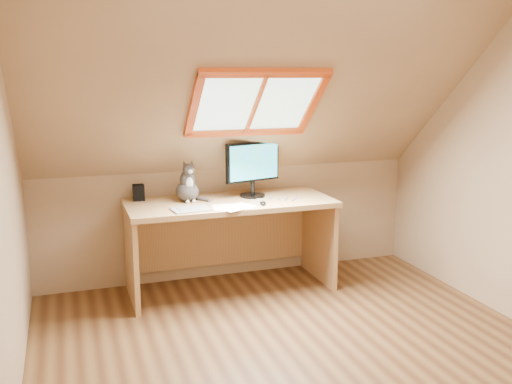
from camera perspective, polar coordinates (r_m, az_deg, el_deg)
name	(u,v)px	position (r m, az deg, el deg)	size (l,w,h in m)	color
ground	(306,361)	(3.91, 5.05, -16.44)	(3.50, 3.50, 0.00)	brown
room_shell	(317,145)	(3.39, 6.12, 4.67)	(3.52, 3.52, 2.41)	tan
desk	(228,225)	(4.95, -2.85, -3.32)	(1.74, 0.76, 0.79)	tan
monitor	(253,166)	(4.91, -0.32, 2.66)	(0.51, 0.22, 0.48)	black
cat	(187,186)	(4.80, -6.88, 0.57)	(0.22, 0.25, 0.36)	#47413F
desk_speaker	(139,192)	(4.91, -11.66, -0.05)	(0.09, 0.09, 0.13)	black
graphics_tablet	(191,209)	(4.50, -6.54, -1.73)	(0.29, 0.21, 0.01)	#B2B2B7
mouse	(263,203)	(4.65, 0.70, -1.11)	(0.05, 0.09, 0.03)	black
papers	(236,207)	(4.57, -2.05, -1.51)	(0.35, 0.30, 0.01)	white
cables	(273,200)	(4.81, 1.67, -0.80)	(0.51, 0.26, 0.01)	silver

